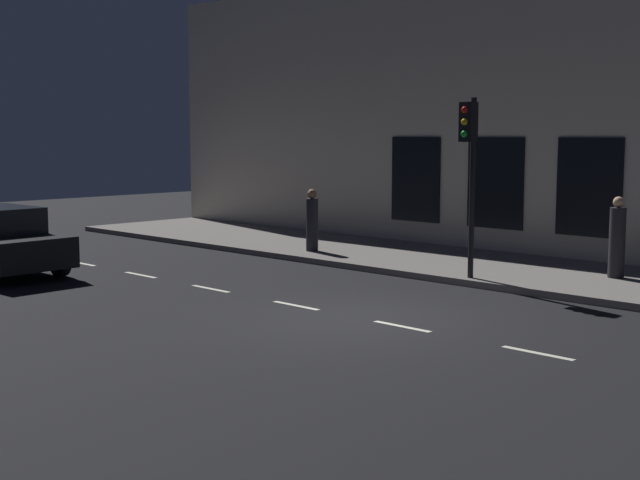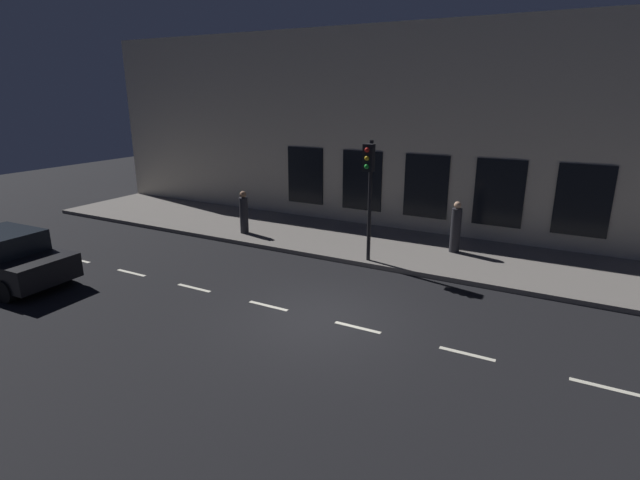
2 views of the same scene
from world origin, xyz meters
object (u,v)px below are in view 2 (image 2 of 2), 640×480
pedestrian_0 (244,213)px  pedestrian_1 (456,228)px  parked_car_1 (7,258)px  traffic_light (369,177)px

pedestrian_0 → pedestrian_1: size_ratio=0.94×
pedestrian_0 → pedestrian_1: (1.55, -7.82, 0.04)m
pedestrian_0 → pedestrian_1: pedestrian_1 is taller
parked_car_1 → pedestrian_0: 7.94m
traffic_light → pedestrian_0: traffic_light is taller
traffic_light → parked_car_1: size_ratio=0.98×
pedestrian_0 → traffic_light: bearing=166.6°
pedestrian_1 → pedestrian_0: bearing=-147.4°
parked_car_1 → pedestrian_1: 14.05m
parked_car_1 → pedestrian_1: bearing=127.3°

